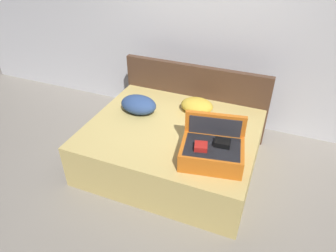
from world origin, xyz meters
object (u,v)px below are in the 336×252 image
Objects in this scene: bed at (172,146)px; hard_case_large at (212,150)px; pillow_near_headboard at (197,106)px; pillow_center_head at (139,105)px.

hard_case_large is (0.56, -0.37, 0.39)m from bed.
pillow_near_headboard is at bearing 71.02° from bed.
hard_case_large is 1.69× the size of pillow_near_headboard.
pillow_center_head reaches higher than pillow_near_headboard.
pillow_near_headboard is (0.15, 0.44, 0.35)m from bed.
hard_case_large reaches higher than pillow_center_head.
pillow_center_head is at bearing 142.82° from hard_case_large.
pillow_center_head is (-0.50, 0.17, 0.37)m from bed.
pillow_center_head is at bearing -156.87° from pillow_near_headboard.
bed is at bearing -18.47° from pillow_center_head.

